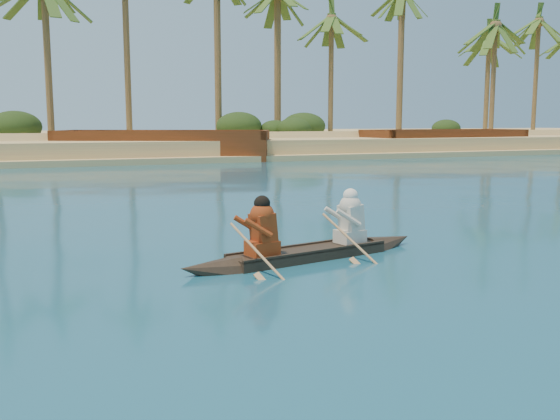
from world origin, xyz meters
name	(u,v)px	position (x,y,z in m)	size (l,w,h in m)	color
ground	(456,212)	(0.00, 0.00, 0.00)	(160.00, 160.00, 0.00)	#0D3D53
sandy_embankment	(154,142)	(0.00, 46.89, 0.53)	(150.00, 51.00, 1.50)	#D6C378
palm_grove	(179,50)	(0.00, 35.00, 8.00)	(110.00, 14.00, 16.00)	#31501C
shrub_cluster	(191,139)	(0.00, 31.50, 1.20)	(100.00, 6.00, 2.40)	#1A3212
canoe	(308,244)	(-6.37, -4.00, 0.28)	(5.23, 1.80, 1.43)	#32251B
barge_mid	(164,148)	(-2.97, 26.64, 0.79)	(14.31, 9.53, 2.27)	#5C2813
barge_right	(445,144)	(19.08, 26.59, 0.77)	(13.47, 5.30, 2.20)	#5C2813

